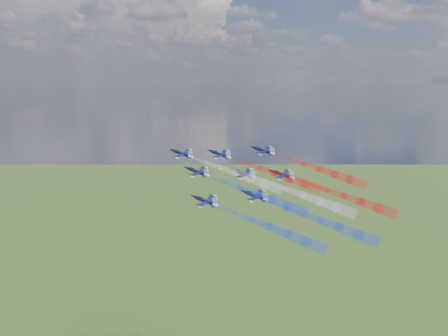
{
  "coord_description": "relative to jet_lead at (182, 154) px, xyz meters",
  "views": [
    {
      "loc": [
        7.11,
        -182.99,
        168.9
      ],
      "look_at": [
        11.78,
        -10.44,
        138.06
      ],
      "focal_mm": 39.33,
      "sensor_mm": 36.0,
      "label": 1
    }
  ],
  "objects": [
    {
      "name": "trail_outer_right",
      "position": [
        50.39,
        -4.88,
        -5.21
      ],
      "size": [
        32.54,
        22.12,
        12.74
      ],
      "primitive_type": null,
      "rotation": [
        0.24,
        -0.23,
        0.98
      ],
      "color": "red"
    },
    {
      "name": "jet_rear_left",
      "position": [
        25.21,
        -25.04,
        -10.3
      ],
      "size": [
        14.58,
        13.86,
        7.54
      ],
      "primitive_type": null,
      "rotation": [
        0.24,
        -0.23,
        0.98
      ],
      "color": "black"
    },
    {
      "name": "jet_rear_right",
      "position": [
        36.15,
        -10.09,
        -6.17
      ],
      "size": [
        14.58,
        13.86,
        7.54
      ],
      "primitive_type": null,
      "rotation": [
        0.24,
        -0.23,
        0.98
      ],
      "color": "black"
    },
    {
      "name": "jet_lead",
      "position": [
        0.0,
        0.0,
        0.0
      ],
      "size": [
        14.58,
        13.86,
        7.54
      ],
      "primitive_type": null,
      "rotation": [
        0.24,
        -0.23,
        0.98
      ],
      "color": "black"
    },
    {
      "name": "trail_inner_right",
      "position": [
        33.49,
        -8.67,
        -6.0
      ],
      "size": [
        32.54,
        22.12,
        12.74
      ],
      "primitive_type": null,
      "rotation": [
        0.24,
        -0.23,
        0.98
      ],
      "color": "red"
    },
    {
      "name": "jet_outer_left",
      "position": [
        8.89,
        -28.68,
        -11.06
      ],
      "size": [
        14.58,
        13.86,
        7.54
      ],
      "primitive_type": null,
      "rotation": [
        0.24,
        -0.23,
        0.98
      ],
      "color": "black"
    },
    {
      "name": "jet_center_third",
      "position": [
        22.18,
        -11.46,
        -5.51
      ],
      "size": [
        14.58,
        13.86,
        7.54
      ],
      "primitive_type": null,
      "rotation": [
        0.24,
        -0.23,
        0.98
      ],
      "color": "black"
    },
    {
      "name": "jet_outer_right",
      "position": [
        31.09,
        6.53,
        0.1
      ],
      "size": [
        14.58,
        13.86,
        7.54
      ],
      "primitive_type": null,
      "rotation": [
        0.24,
        -0.23,
        0.98
      ],
      "color": "black"
    },
    {
      "name": "jet_inner_right",
      "position": [
        14.19,
        2.74,
        -0.7
      ],
      "size": [
        14.58,
        13.86,
        7.54
      ],
      "primitive_type": null,
      "rotation": [
        0.24,
        -0.23,
        0.98
      ],
      "color": "black"
    },
    {
      "name": "trail_lead",
      "position": [
        19.3,
        -11.41,
        -5.3
      ],
      "size": [
        32.54,
        22.12,
        12.74
      ],
      "primitive_type": null,
      "rotation": [
        0.24,
        -0.23,
        0.98
      ],
      "color": "white"
    },
    {
      "name": "trail_outer_left",
      "position": [
        28.18,
        -40.1,
        -16.37
      ],
      "size": [
        32.54,
        22.12,
        12.74
      ],
      "primitive_type": null,
      "rotation": [
        0.24,
        -0.23,
        0.98
      ],
      "color": "blue"
    },
    {
      "name": "trail_center_third",
      "position": [
        41.48,
        -22.87,
        -10.81
      ],
      "size": [
        32.54,
        22.12,
        12.74
      ],
      "primitive_type": null,
      "rotation": [
        0.24,
        -0.23,
        0.98
      ],
      "color": "white"
    },
    {
      "name": "jet_inner_left",
      "position": [
        6.05,
        -13.69,
        -4.35
      ],
      "size": [
        14.58,
        13.86,
        7.54
      ],
      "primitive_type": null,
      "rotation": [
        0.24,
        -0.23,
        0.98
      ],
      "color": "black"
    },
    {
      "name": "trail_rear_right",
      "position": [
        55.45,
        -21.5,
        -11.47
      ],
      "size": [
        32.54,
        22.12,
        12.74
      ],
      "primitive_type": null,
      "rotation": [
        0.24,
        -0.23,
        0.98
      ],
      "color": "red"
    },
    {
      "name": "trail_inner_left",
      "position": [
        25.35,
        -25.1,
        -9.65
      ],
      "size": [
        32.54,
        22.12,
        12.74
      ],
      "primitive_type": null,
      "rotation": [
        0.24,
        -0.23,
        0.98
      ],
      "color": "blue"
    },
    {
      "name": "trail_rear_left",
      "position": [
        44.51,
        -36.45,
        -15.61
      ],
      "size": [
        32.54,
        22.12,
        12.74
      ],
      "primitive_type": null,
      "rotation": [
        0.24,
        -0.23,
        0.98
      ],
      "color": "blue"
    }
  ]
}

